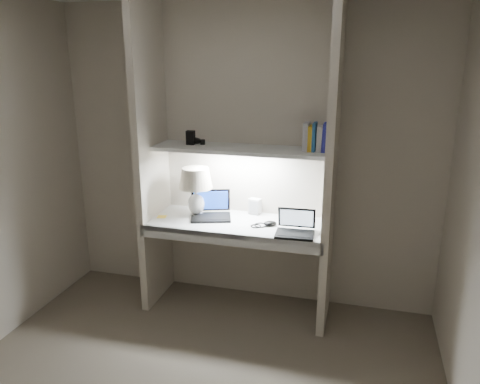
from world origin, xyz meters
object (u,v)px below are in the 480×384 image
(table_lamp, at_px, (196,184))
(speaker, at_px, (255,206))
(laptop_main, at_px, (211,211))
(book_row, at_px, (317,138))
(laptop_netbook, at_px, (295,228))

(table_lamp, xyz_separation_m, speaker, (0.46, 0.17, -0.21))
(laptop_main, distance_m, book_row, 1.06)
(table_lamp, xyz_separation_m, laptop_netbook, (0.87, -0.19, -0.24))
(table_lamp, bearing_deg, laptop_netbook, -12.28)
(laptop_netbook, height_order, speaker, laptop_netbook)
(laptop_netbook, bearing_deg, table_lamp, 164.93)
(table_lamp, relative_size, speaker, 3.05)
(table_lamp, bearing_deg, book_row, 3.83)
(laptop_main, distance_m, laptop_netbook, 0.77)
(laptop_main, height_order, speaker, laptop_main)
(table_lamp, distance_m, laptop_main, 0.26)
(speaker, bearing_deg, laptop_main, -141.46)
(speaker, xyz_separation_m, book_row, (0.50, -0.11, 0.63))
(laptop_netbook, distance_m, speaker, 0.54)
(book_row, bearing_deg, laptop_netbook, -111.94)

